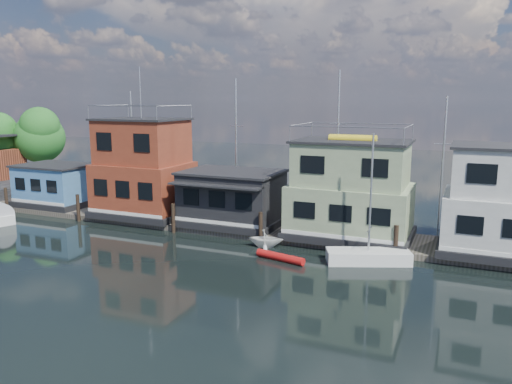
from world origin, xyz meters
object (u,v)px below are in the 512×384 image
at_px(red_kayak, 280,257).
at_px(houseboat_dark, 232,198).
at_px(houseboat_blue, 56,185).
at_px(houseboat_red, 144,170).
at_px(day_sailer, 368,256).
at_px(houseboat_green, 351,192).
at_px(dinghy_white, 266,238).

bearing_deg(red_kayak, houseboat_dark, 149.74).
relative_size(houseboat_blue, houseboat_red, 0.54).
relative_size(houseboat_blue, day_sailer, 0.82).
xyz_separation_m(houseboat_red, houseboat_green, (17.00, 0.00, -0.55)).
relative_size(houseboat_dark, day_sailer, 0.94).
distance_m(houseboat_blue, day_sailer, 28.92).
bearing_deg(houseboat_blue, houseboat_red, 0.00).
relative_size(houseboat_red, red_kayak, 3.59).
bearing_deg(houseboat_dark, houseboat_red, 179.86).
distance_m(houseboat_dark, dinghy_white, 5.73).
distance_m(day_sailer, dinghy_white, 6.94).
height_order(houseboat_dark, red_kayak, houseboat_dark).
height_order(day_sailer, red_kayak, day_sailer).
height_order(houseboat_blue, houseboat_green, houseboat_green).
bearing_deg(houseboat_green, houseboat_dark, -179.88).
bearing_deg(houseboat_dark, houseboat_green, 0.12).
height_order(day_sailer, dinghy_white, day_sailer).
bearing_deg(houseboat_green, houseboat_red, -180.00).
xyz_separation_m(houseboat_blue, houseboat_dark, (17.50, -0.02, 0.21)).
bearing_deg(houseboat_red, houseboat_green, 0.00).
distance_m(houseboat_green, day_sailer, 5.50).
height_order(houseboat_red, dinghy_white, houseboat_red).
relative_size(houseboat_blue, dinghy_white, 2.74).
bearing_deg(dinghy_white, houseboat_green, -66.32).
height_order(houseboat_green, red_kayak, houseboat_green).
distance_m(houseboat_red, houseboat_dark, 8.18).
bearing_deg(houseboat_green, houseboat_blue, -180.00).
height_order(houseboat_green, dinghy_white, houseboat_green).
distance_m(red_kayak, dinghy_white, 2.98).
height_order(red_kayak, dinghy_white, dinghy_white).
xyz_separation_m(houseboat_green, dinghy_white, (-4.84, -3.52, -2.93)).
distance_m(day_sailer, red_kayak, 5.33).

